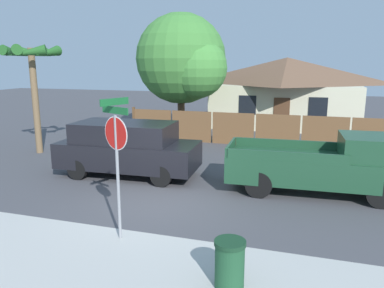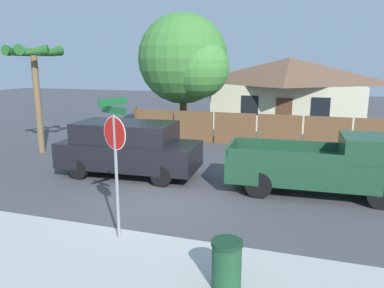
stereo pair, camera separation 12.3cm
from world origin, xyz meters
name	(u,v)px [view 1 (the left image)]	position (x,y,z in m)	size (l,w,h in m)	color
ground_plane	(156,201)	(0.00, 0.00, 0.00)	(80.00, 80.00, 0.00)	#47474C
sidewalk_strip	(87,263)	(0.00, -3.60, 0.00)	(36.00, 3.20, 0.01)	#B2B2AD
wooden_fence	(255,130)	(1.67, 8.33, 0.78)	(12.89, 0.12, 1.66)	brown
house	(286,90)	(2.63, 15.51, 2.21)	(9.37, 7.05, 4.27)	beige
oak_tree	(184,61)	(-2.48, 10.10, 4.03)	(5.11, 4.87, 6.58)	brown
palm_tree	(32,62)	(-7.29, 4.03, 3.97)	(2.32, 2.52, 4.66)	brown
red_suv	(128,147)	(-1.93, 2.08, 1.02)	(4.97, 2.22, 1.90)	black
orange_pickup	(326,165)	(4.68, 2.09, 0.91)	(5.46, 2.11, 1.87)	#1E472D
stop_sign	(116,146)	(0.13, -2.42, 2.16)	(0.77, 0.70, 3.20)	gray
trash_bin	(230,264)	(2.89, -3.55, 0.45)	(0.56, 0.56, 0.89)	#1E4C2D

